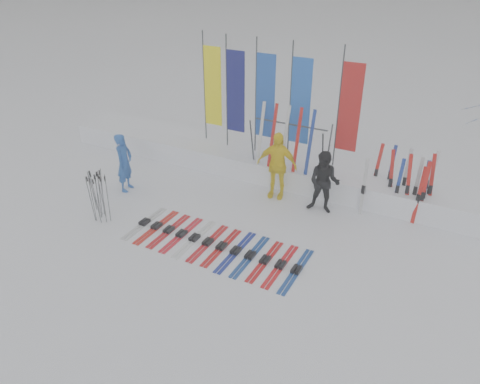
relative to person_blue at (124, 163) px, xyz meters
The scene contains 10 objects.
ground 4.03m from the person_blue, 29.17° to the right, with size 120.00×120.00×0.00m, color white.
snow_bank 4.39m from the person_blue, 37.84° to the left, with size 14.00×1.60×0.60m, color white.
person_blue is the anchor object (origin of this frame).
person_black 5.25m from the person_blue, 15.19° to the left, with size 0.78×0.61×1.60m, color black.
person_yellow 4.04m from the person_blue, 22.69° to the left, with size 1.05×0.44×1.80m, color yellow.
ski_row 3.75m from the person_blue, 18.81° to the right, with size 4.08×1.68×0.07m.
pole_cluster 1.51m from the person_blue, 75.27° to the right, with size 0.71×0.54×1.23m.
feather_flags 4.29m from the person_blue, 44.14° to the left, with size 4.64×0.20×3.20m.
ski_rack 4.44m from the person_blue, 31.13° to the left, with size 2.04×0.80×1.23m.
upright_skis 7.24m from the person_blue, 18.19° to the left, with size 1.54×1.05×1.70m.
Camera 1 is at (4.53, -6.59, 6.07)m, focal length 35.00 mm.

